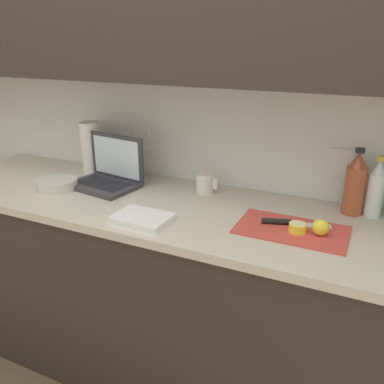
{
  "coord_description": "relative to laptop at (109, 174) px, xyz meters",
  "views": [
    {
      "loc": [
        0.81,
        -1.42,
        1.6
      ],
      "look_at": [
        0.15,
        -0.01,
        1.0
      ],
      "focal_mm": 38.0,
      "sensor_mm": 36.0,
      "label": 1
    }
  ],
  "objects": [
    {
      "name": "paper_towel_roll",
      "position": [
        -0.2,
        0.14,
        0.08
      ],
      "size": [
        0.11,
        0.11,
        0.27
      ],
      "color": "white",
      "rests_on": "counter_unit"
    },
    {
      "name": "knife",
      "position": [
        0.88,
        -0.1,
        -0.04
      ],
      "size": [
        0.25,
        0.11,
        0.02
      ],
      "rotation": [
        0.0,
        0.0,
        0.32
      ],
      "color": "silver",
      "rests_on": "cutting_board"
    },
    {
      "name": "dish_towel",
      "position": [
        0.37,
        -0.29,
        -0.05
      ],
      "size": [
        0.23,
        0.17,
        0.02
      ],
      "primitive_type": "cube",
      "rotation": [
        0.0,
        0.0,
        -0.03
      ],
      "color": "white",
      "rests_on": "counter_unit"
    },
    {
      "name": "lemon_half_cut",
      "position": [
        0.94,
        -0.14,
        -0.03
      ],
      "size": [
        0.06,
        0.06,
        0.03
      ],
      "color": "yellow",
      "rests_on": "cutting_board"
    },
    {
      "name": "wall_back",
      "position": [
        0.35,
        0.16,
        0.58
      ],
      "size": [
        5.2,
        0.38,
        2.6
      ],
      "color": "white",
      "rests_on": "ground_plane"
    },
    {
      "name": "bottle_green_soda",
      "position": [
        1.1,
        0.14,
        0.07
      ],
      "size": [
        0.08,
        0.08,
        0.27
      ],
      "color": "#A34C2D",
      "rests_on": "counter_unit"
    },
    {
      "name": "lemon_whole_beside",
      "position": [
        1.02,
        -0.13,
        -0.02
      ],
      "size": [
        0.06,
        0.06,
        0.06
      ],
      "color": "yellow",
      "rests_on": "cutting_board"
    },
    {
      "name": "bottle_oil_tall",
      "position": [
        1.18,
        0.14,
        0.06
      ],
      "size": [
        0.06,
        0.06,
        0.25
      ],
      "color": "silver",
      "rests_on": "counter_unit"
    },
    {
      "name": "counter_unit",
      "position": [
        0.33,
        -0.09,
        -0.51
      ],
      "size": [
        2.36,
        0.65,
        0.92
      ],
      "color": "#332823",
      "rests_on": "ground_plane"
    },
    {
      "name": "cutting_board",
      "position": [
        0.91,
        -0.13,
        -0.05
      ],
      "size": [
        0.4,
        0.24,
        0.01
      ],
      "primitive_type": "cube",
      "color": "#D1473D",
      "rests_on": "counter_unit"
    },
    {
      "name": "measuring_cup",
      "position": [
        0.46,
        0.1,
        -0.01
      ],
      "size": [
        0.1,
        0.08,
        0.09
      ],
      "color": "silver",
      "rests_on": "counter_unit"
    },
    {
      "name": "laptop",
      "position": [
        0.0,
        0.0,
        0.0
      ],
      "size": [
        0.35,
        0.27,
        0.24
      ],
      "rotation": [
        0.0,
        0.0,
        -0.15
      ],
      "color": "#333338",
      "rests_on": "counter_unit"
    },
    {
      "name": "ground_plane",
      "position": [
        0.35,
        -0.09,
        -0.98
      ],
      "size": [
        12.0,
        12.0,
        0.0
      ],
      "primitive_type": "plane",
      "color": "brown",
      "rests_on": "ground"
    },
    {
      "name": "bowl_white",
      "position": [
        -0.19,
        -0.15,
        -0.03
      ],
      "size": [
        0.19,
        0.19,
        0.05
      ],
      "color": "beige",
      "rests_on": "counter_unit"
    }
  ]
}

